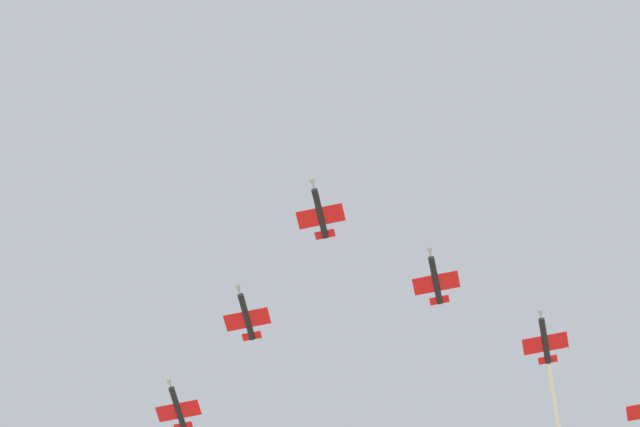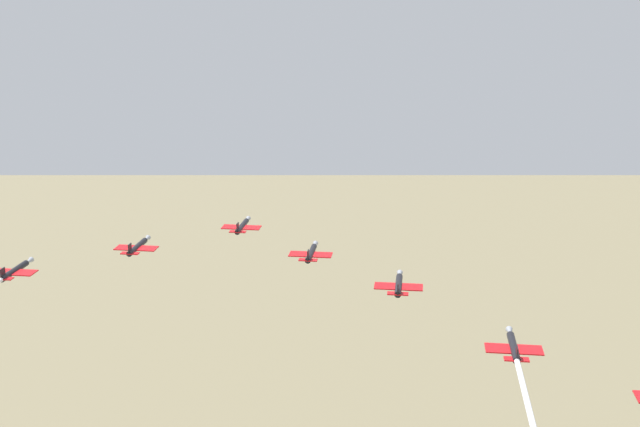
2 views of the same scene
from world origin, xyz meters
The scene contains 5 objects.
jet_lead centered at (0.88, -8.53, 167.74)m, with size 8.71×9.60×2.27m.
jet_port_inner centered at (2.95, 14.22, 167.70)m, with size 8.71×9.60×2.27m.
jet_starboard_inner centered at (-21.90, -6.83, 167.77)m, with size 8.71×9.60×2.27m.
jet_port_outer centered at (-6.12, 50.12, 167.54)m, with size 39.36×46.23×2.27m.
jet_starboard_outer centered at (-44.23, -5.66, 167.93)m, with size 8.71×9.60×2.27m.
Camera 1 is at (57.26, -51.56, 2.82)m, focal length 61.99 mm.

